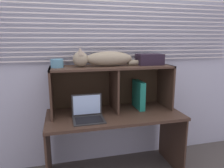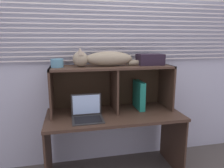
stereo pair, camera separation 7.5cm
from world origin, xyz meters
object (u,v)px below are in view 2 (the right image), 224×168
Objects in this scene: cat at (104,59)px; small_basket at (57,63)px; book_stack at (82,109)px; storage_box at (150,60)px; binder_upright at (139,95)px; laptop at (87,114)px.

cat reaches higher than small_basket.
cat is 3.96× the size of book_stack.
cat is at bearing -0.41° from book_stack.
cat is 0.52m from storage_box.
storage_box reaches higher than small_basket.
cat is at bearing 0.00° from small_basket.
storage_box reaches higher than binder_upright.
binder_upright is (0.40, 0.00, -0.41)m from cat.
book_stack is at bearing 179.87° from storage_box.
small_basket is at bearing 180.00° from storage_box.
book_stack is at bearing 100.92° from laptop.
laptop is at bearing -79.08° from book_stack.
storage_box is at bearing -0.13° from book_stack.
cat is 2.84× the size of laptop.
cat reaches higher than storage_box.
binder_upright is (0.60, 0.20, 0.11)m from laptop.
storage_box is at bearing 0.00° from cat.
cat reaches higher than laptop.
cat is 0.58m from binder_upright.
storage_box is (0.76, -0.00, 0.52)m from book_stack.
cat is 0.59m from book_stack.
book_stack is 0.56m from small_basket.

